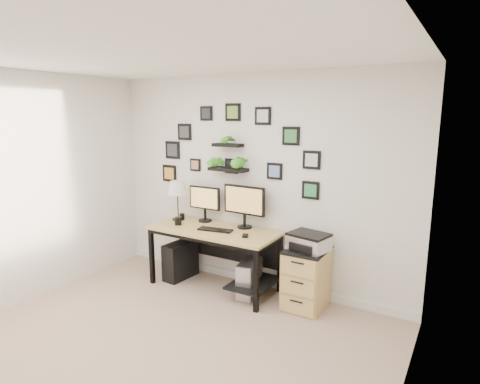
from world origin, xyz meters
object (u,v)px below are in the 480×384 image
Objects in this scene: monitor_left at (205,201)px; printer at (309,242)px; mug at (178,221)px; pc_tower_grey at (249,279)px; pc_tower_black at (181,260)px; table_lamp at (177,189)px; monitor_right at (244,203)px; file_cabinet at (306,278)px; desk at (218,239)px.

printer is (1.48, -0.15, -0.25)m from monitor_left.
mug is 1.69m from printer.
pc_tower_black is at bearing 179.63° from pc_tower_grey.
mug is at bearing -122.02° from monitor_left.
table_lamp is 1.15× the size of pc_tower_grey.
monitor_right reaches higher than pc_tower_black.
monitor_right is 5.79× the size of mug.
pc_tower_black is 1.72m from file_cabinet.
monitor_left is 0.81× the size of monitor_right.
desk is at bearing -177.05° from file_cabinet.
file_cabinet reaches higher than pc_tower_grey.
desk reaches higher than pc_tower_black.
table_lamp reaches higher than monitor_left.
monitor_left is 0.69× the size of file_cabinet.
desk is 0.57m from mug.
table_lamp is at bearing -173.35° from monitor_right.
desk is at bearing 6.62° from pc_tower_black.
pc_tower_grey is 0.89m from printer.
desk is 0.61m from pc_tower_grey.
monitor_left is at bearing 46.04° from pc_tower_black.
table_lamp is 2.00m from file_cabinet.
mug is at bearing -174.92° from pc_tower_grey.
monitor_left is at bearing 149.26° from desk.
monitor_right is at bearing 170.73° from printer.
pc_tower_grey is (0.20, -0.22, -0.85)m from monitor_right.
monitor_right is at bearing 171.00° from file_cabinet.
file_cabinet is at bearing -0.90° from table_lamp.
pc_tower_black is at bearing 120.26° from mug.
monitor_left is 4.69× the size of mug.
monitor_left is 1.51m from printer.
table_lamp is 0.94m from pc_tower_black.
monitor_left reaches higher than mug.
monitor_right reaches higher than file_cabinet.
file_cabinet is 0.43m from printer.
pc_tower_grey is at bearing 4.66° from pc_tower_black.
monitor_left reaches higher than desk.
pc_tower_black is 1.04× the size of printer.
monitor_left is 0.40m from table_lamp.
mug is (0.16, -0.20, -0.37)m from table_lamp.
monitor_left is (-0.34, 0.20, 0.39)m from desk.
monitor_right reaches higher than table_lamp.
table_lamp reaches higher than desk.
desk is 0.54m from monitor_right.
monitor_left is 1.62m from file_cabinet.
pc_tower_grey is 0.68× the size of file_cabinet.
desk is 0.88m from table_lamp.
file_cabinet is 1.45× the size of printer.
table_lamp is 1.08× the size of pc_tower_black.
monitor_right is 1.20m from pc_tower_black.
table_lamp is at bearing 174.51° from pc_tower_grey.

